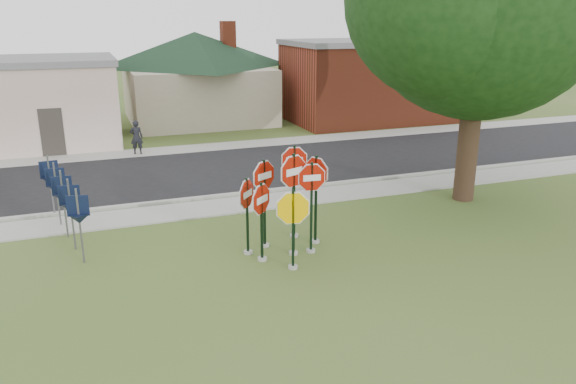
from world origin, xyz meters
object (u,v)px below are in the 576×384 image
object	(u,v)px
stop_sign_center	(294,188)
pedestrian	(137,137)
stop_sign_yellow	(293,220)
stop_sign_left	(261,212)

from	to	relation	value
stop_sign_center	pedestrian	xyz separation A→B (m)	(-2.72, 12.92, -1.02)
pedestrian	stop_sign_yellow	bearing A→B (deg)	114.60
stop_sign_left	pedestrian	bearing A→B (deg)	97.96
stop_sign_yellow	pedestrian	xyz separation A→B (m)	(-2.39, 13.74, -0.48)
stop_sign_center	stop_sign_yellow	distance (m)	1.03
stop_sign_center	stop_sign_yellow	size ratio (longest dim) A/B	1.32
stop_sign_yellow	stop_sign_left	size ratio (longest dim) A/B	0.99
stop_sign_left	pedestrian	distance (m)	13.13
stop_sign_yellow	stop_sign_left	bearing A→B (deg)	127.67
stop_sign_center	stop_sign_left	size ratio (longest dim) A/B	1.30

